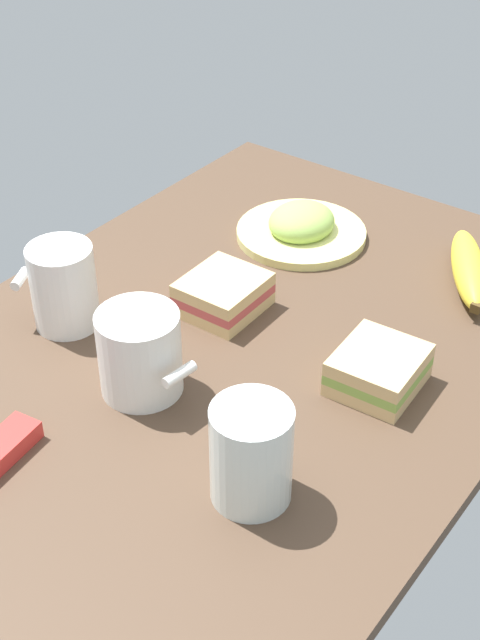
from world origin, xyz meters
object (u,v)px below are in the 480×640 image
object	(u,v)px
plate_of_food	(301,227)
sandwich_main	(223,294)
coffee_mug_milky	(63,286)
coffee_mug_black	(140,352)
glass_of_milk	(251,458)
sandwich_side	(378,370)
banana	(469,269)

from	to	relation	value
plate_of_food	sandwich_main	world-z (taller)	plate_of_food
plate_of_food	coffee_mug_milky	bearing A→B (deg)	-18.59
coffee_mug_black	glass_of_milk	size ratio (longest dim) A/B	1.09
sandwich_side	glass_of_milk	bearing A→B (deg)	-4.74
sandwich_side	banana	xyz separation A→B (cm)	(-24.96, -0.93, -0.16)
coffee_mug_milky	banana	size ratio (longest dim) A/B	0.59
sandwich_side	banana	world-z (taller)	sandwich_side
plate_of_food	glass_of_milk	bearing A→B (deg)	27.85
coffee_mug_milky	glass_of_milk	size ratio (longest dim) A/B	1.00
sandwich_main	banana	xyz separation A→B (cm)	(-23.55, 21.48, -0.16)
coffee_mug_black	sandwich_side	xyz separation A→B (cm)	(-15.72, 20.36, -2.78)
plate_of_food	coffee_mug_milky	size ratio (longest dim) A/B	1.72
coffee_mug_black	glass_of_milk	xyz separation A→B (cm)	(5.37, 18.61, -0.34)
sandwich_side	banana	bearing A→B (deg)	-177.87
sandwich_main	glass_of_milk	xyz separation A→B (cm)	(22.50, 20.65, 2.45)
coffee_mug_black	glass_of_milk	world-z (taller)	glass_of_milk
banana	sandwich_side	bearing A→B (deg)	2.13
plate_of_food	sandwich_side	size ratio (longest dim) A/B	1.76
sandwich_main	sandwich_side	size ratio (longest dim) A/B	0.97
banana	coffee_mug_black	bearing A→B (deg)	-25.53
coffee_mug_black	coffee_mug_milky	world-z (taller)	coffee_mug_milky
glass_of_milk	sandwich_side	bearing A→B (deg)	175.26
coffee_mug_milky	glass_of_milk	world-z (taller)	same
coffee_mug_black	glass_of_milk	bearing A→B (deg)	73.91
sandwich_main	banana	size ratio (longest dim) A/B	0.56
plate_of_food	sandwich_side	bearing A→B (deg)	48.32
coffee_mug_milky	sandwich_side	size ratio (longest dim) A/B	1.02
banana	coffee_mug_milky	bearing A→B (deg)	-43.20
sandwich_main	glass_of_milk	size ratio (longest dim) A/B	0.96
sandwich_main	banana	bearing A→B (deg)	137.63
coffee_mug_black	sandwich_main	xyz separation A→B (cm)	(-17.13, -2.05, -2.78)
sandwich_main	banana	world-z (taller)	sandwich_main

